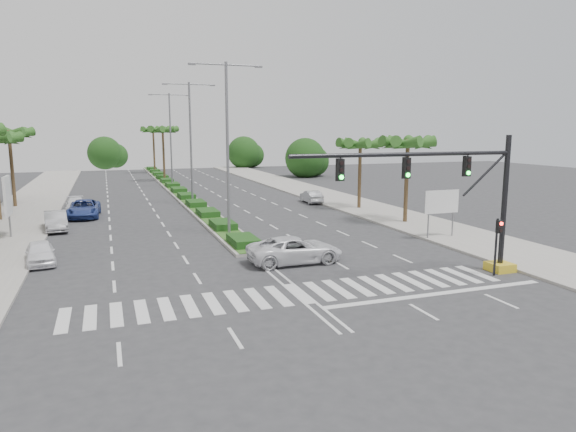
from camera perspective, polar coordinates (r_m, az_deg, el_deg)
name	(u,v)px	position (r m, az deg, el deg)	size (l,w,h in m)	color
ground	(299,294)	(23.90, 1.22, -8.62)	(160.00, 160.00, 0.00)	#333335
footpath_right	(376,211)	(47.92, 9.73, 0.56)	(6.00, 120.00, 0.15)	gray
footpath_left	(5,233)	(42.46, -28.94, -1.66)	(6.00, 120.00, 0.15)	gray
median	(173,188)	(67.11, -12.61, 3.04)	(2.20, 75.00, 0.20)	gray
median_grass	(173,187)	(67.10, -12.61, 3.14)	(1.80, 75.00, 0.04)	#2B531C
signal_gantry	(469,209)	(27.71, 19.47, 0.71)	(12.60, 1.20, 7.20)	gold
pedestrian_signal	(498,237)	(28.30, 22.26, -2.19)	(0.28, 0.36, 3.00)	black
direction_sign	(442,204)	(36.67, 16.69, 1.31)	(2.70, 0.11, 3.40)	slate
billboard_far	(7,196)	(39.98, -28.72, 1.93)	(0.18, 2.10, 4.35)	slate
palm_left_end	(9,136)	(55.85, -28.58, 7.82)	(4.57, 4.68, 7.75)	brown
palm_right_near	(408,146)	(41.86, 13.17, 7.60)	(4.57, 4.68, 7.05)	brown
palm_right_far	(360,146)	(48.79, 8.04, 7.66)	(4.57, 4.68, 6.75)	brown
palm_median_a	(163,132)	(76.64, -13.75, 9.08)	(4.57, 4.68, 8.05)	brown
palm_median_b	(153,131)	(91.57, -14.76, 9.07)	(4.57, 4.68, 8.05)	brown
streetlight_near	(227,139)	(36.14, -6.75, 8.47)	(5.10, 0.25, 12.00)	slate
streetlight_mid	(191,136)	(51.85, -10.78, 8.68)	(5.10, 0.25, 12.00)	slate
streetlight_far	(171,135)	(67.70, -12.92, 8.77)	(5.10, 0.25, 12.00)	slate
car_parked_a	(40,253)	(32.06, -25.83, -3.69)	(1.51, 3.76, 1.28)	white
car_parked_b	(56,221)	(42.11, -24.41, -0.50)	(1.53, 4.39, 1.45)	#AFAEB3
car_parked_c	(84,209)	(47.47, -21.73, 0.76)	(2.50, 5.43, 1.51)	#2F4591
car_parked_d	(76,205)	(50.93, -22.52, 1.14)	(1.80, 4.43, 1.28)	white
car_crossing	(295,250)	(29.07, 0.79, -3.77)	(2.50, 5.42, 1.51)	white
car_right	(311,197)	(52.96, 2.61, 2.16)	(1.36, 3.91, 1.29)	#B0B1B6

